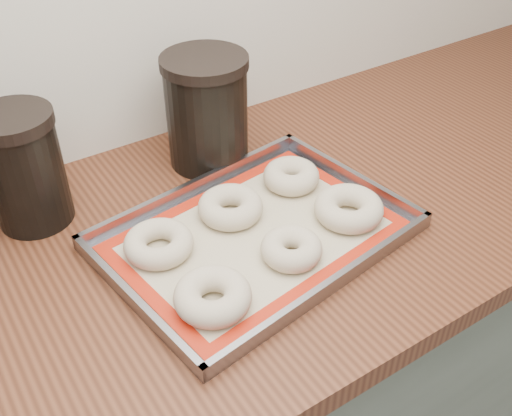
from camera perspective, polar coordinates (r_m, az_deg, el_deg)
countertop at (r=0.93m, az=-13.44°, el=-7.08°), size 3.06×0.68×0.04m
baking_tray at (r=0.95m, az=0.00°, el=-2.54°), size 0.50×0.39×0.03m
baking_mat at (r=0.95m, az=-0.00°, el=-2.63°), size 0.46×0.35×0.00m
bagel_front_left at (r=0.83m, az=-4.14°, el=-8.38°), size 0.11×0.11×0.04m
bagel_front_mid at (r=0.90m, az=3.39°, el=-3.89°), size 0.11×0.11×0.04m
bagel_front_right at (r=0.98m, az=8.83°, el=-0.03°), size 0.12×0.12×0.04m
bagel_back_left at (r=0.92m, az=-9.26°, el=-3.36°), size 0.13×0.13×0.03m
bagel_back_mid at (r=0.98m, az=-2.45°, el=0.10°), size 0.13×0.13×0.04m
bagel_back_right at (r=1.05m, az=3.38°, el=3.06°), size 0.12×0.12×0.04m
canister_mid at (r=1.00m, az=-21.21°, el=3.52°), size 0.13×0.13×0.19m
canister_right at (r=1.08m, az=-4.71°, el=9.21°), size 0.15×0.15×0.21m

